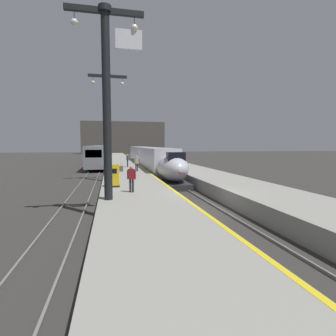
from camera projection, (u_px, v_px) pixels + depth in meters
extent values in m
plane|color=#33302D|center=(205.00, 209.00, 16.55)|extent=(260.00, 260.00, 0.00)
cube|color=gray|center=(122.00, 168.00, 39.74)|extent=(4.80, 110.00, 1.05)
cube|color=gray|center=(175.00, 167.00, 41.45)|extent=(4.80, 110.00, 1.05)
cube|color=yellow|center=(138.00, 164.00, 40.18)|extent=(0.20, 107.80, 0.01)
cube|color=slate|center=(142.00, 169.00, 43.16)|extent=(0.08, 110.00, 0.12)
cube|color=slate|center=(151.00, 169.00, 43.47)|extent=(0.08, 110.00, 0.12)
cube|color=slate|center=(91.00, 170.00, 41.44)|extent=(0.08, 110.00, 0.12)
cube|color=slate|center=(101.00, 170.00, 41.76)|extent=(0.08, 110.00, 0.12)
ellipsoid|color=silver|center=(172.00, 168.00, 25.19)|extent=(2.78, 5.91, 2.56)
cube|color=#28282D|center=(173.00, 184.00, 25.04)|extent=(2.46, 5.02, 0.55)
cube|color=black|center=(176.00, 157.00, 23.80)|extent=(1.59, 1.00, 0.90)
sphere|color=#F24C4C|center=(180.00, 172.00, 22.41)|extent=(0.28, 0.28, 0.28)
cube|color=silver|center=(157.00, 160.00, 33.71)|extent=(2.90, 14.00, 3.05)
cube|color=black|center=(146.00, 156.00, 33.36)|extent=(0.04, 11.90, 0.80)
cube|color=black|center=(168.00, 155.00, 33.96)|extent=(0.04, 11.90, 0.80)
cube|color=silver|center=(157.00, 170.00, 33.82)|extent=(2.92, 13.30, 0.24)
cube|color=black|center=(164.00, 178.00, 29.51)|extent=(2.03, 2.20, 0.56)
cube|color=black|center=(152.00, 170.00, 38.23)|extent=(2.03, 2.20, 0.56)
cube|color=silver|center=(142.00, 155.00, 49.86)|extent=(2.90, 18.00, 3.05)
cube|color=black|center=(134.00, 152.00, 49.51)|extent=(0.04, 15.84, 0.80)
cube|color=black|center=(149.00, 152.00, 50.12)|extent=(0.04, 15.84, 0.80)
cube|color=black|center=(146.00, 167.00, 44.07)|extent=(2.03, 2.20, 0.56)
cube|color=black|center=(139.00, 162.00, 55.98)|extent=(2.03, 2.20, 0.56)
cube|color=gray|center=(97.00, 155.00, 45.71)|extent=(2.85, 18.00, 3.30)
cube|color=black|center=(93.00, 154.00, 36.93)|extent=(2.28, 0.08, 1.10)
cube|color=black|center=(88.00, 153.00, 45.37)|extent=(0.04, 15.30, 0.90)
cube|color=black|center=(105.00, 152.00, 45.96)|extent=(0.04, 15.30, 0.90)
cube|color=black|center=(95.00, 169.00, 40.27)|extent=(2.00, 2.00, 0.52)
cube|color=black|center=(99.00, 164.00, 51.48)|extent=(2.00, 2.00, 0.52)
cube|color=gray|center=(101.00, 152.00, 63.81)|extent=(2.85, 18.00, 3.30)
cylinder|color=black|center=(107.00, 106.00, 13.92)|extent=(0.44, 0.44, 10.05)
cylinder|color=black|center=(105.00, 9.00, 13.48)|extent=(0.68, 0.68, 0.30)
cube|color=black|center=(105.00, 11.00, 13.49)|extent=(4.00, 0.24, 0.28)
cylinder|color=black|center=(74.00, 15.00, 13.21)|extent=(0.03, 0.03, 0.60)
sphere|color=#EFEACC|center=(74.00, 22.00, 13.24)|extent=(0.36, 0.36, 0.36)
cylinder|color=black|center=(134.00, 21.00, 13.84)|extent=(0.03, 0.03, 0.60)
sphere|color=#EFEACC|center=(134.00, 28.00, 13.87)|extent=(0.36, 0.36, 0.36)
cube|color=silver|center=(129.00, 39.00, 13.86)|extent=(1.40, 0.08, 1.00)
cylinder|color=black|center=(109.00, 124.00, 28.14)|extent=(0.44, 0.44, 10.39)
cylinder|color=black|center=(108.00, 75.00, 27.69)|extent=(0.68, 0.68, 0.30)
cube|color=black|center=(108.00, 76.00, 27.70)|extent=(4.00, 0.24, 0.28)
cylinder|color=black|center=(93.00, 79.00, 27.41)|extent=(0.03, 0.03, 0.60)
sphere|color=#EFEACC|center=(93.00, 82.00, 27.45)|extent=(0.36, 0.36, 0.36)
cylinder|color=black|center=(122.00, 80.00, 28.05)|extent=(0.03, 0.03, 0.60)
sphere|color=#EFEACC|center=(122.00, 84.00, 28.08)|extent=(0.36, 0.36, 0.36)
cylinder|color=#23232D|center=(136.00, 167.00, 29.50)|extent=(0.13, 0.13, 0.85)
cylinder|color=#23232D|center=(137.00, 167.00, 29.56)|extent=(0.13, 0.13, 0.85)
cube|color=gray|center=(137.00, 161.00, 29.46)|extent=(0.41, 0.28, 0.62)
cylinder|color=gray|center=(134.00, 161.00, 29.38)|extent=(0.09, 0.09, 0.58)
cylinder|color=gray|center=(139.00, 161.00, 29.55)|extent=(0.09, 0.09, 0.58)
sphere|color=tan|center=(137.00, 157.00, 29.42)|extent=(0.22, 0.22, 0.22)
cylinder|color=#23232D|center=(133.00, 186.00, 16.49)|extent=(0.13, 0.13, 0.85)
cylinder|color=#23232D|center=(130.00, 185.00, 16.52)|extent=(0.13, 0.13, 0.85)
cube|color=maroon|center=(131.00, 174.00, 16.44)|extent=(0.44, 0.35, 0.62)
cylinder|color=maroon|center=(135.00, 175.00, 16.40)|extent=(0.09, 0.09, 0.58)
cylinder|color=maroon|center=(128.00, 175.00, 16.48)|extent=(0.09, 0.09, 0.58)
sphere|color=tan|center=(131.00, 167.00, 16.40)|extent=(0.22, 0.22, 0.22)
cylinder|color=#23232D|center=(128.00, 164.00, 35.02)|extent=(0.13, 0.13, 0.85)
cylinder|color=#23232D|center=(127.00, 164.00, 35.18)|extent=(0.13, 0.13, 0.85)
cube|color=#1E478C|center=(127.00, 158.00, 35.04)|extent=(0.26, 0.40, 0.62)
cylinder|color=#1E478C|center=(128.00, 159.00, 34.82)|extent=(0.09, 0.09, 0.58)
cylinder|color=#1E478C|center=(127.00, 159.00, 35.27)|extent=(0.09, 0.09, 0.58)
sphere|color=tan|center=(127.00, 155.00, 35.00)|extent=(0.22, 0.22, 0.22)
cube|color=#4C4C51|center=(121.00, 169.00, 29.26)|extent=(0.40, 0.22, 0.60)
cylinder|color=#262628|center=(120.00, 164.00, 29.20)|extent=(0.02, 0.02, 0.36)
cylinder|color=#262628|center=(122.00, 164.00, 29.24)|extent=(0.02, 0.02, 0.36)
cube|color=#262628|center=(121.00, 163.00, 29.20)|extent=(0.22, 0.03, 0.02)
cube|color=yellow|center=(114.00, 176.00, 18.59)|extent=(0.70, 0.56, 1.60)
cube|color=black|center=(114.00, 171.00, 18.28)|extent=(0.40, 0.02, 0.32)
cube|color=black|center=(114.00, 186.00, 18.66)|extent=(0.76, 0.62, 0.12)
cube|color=#4C4742|center=(124.00, 138.00, 115.21)|extent=(36.00, 2.00, 14.00)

